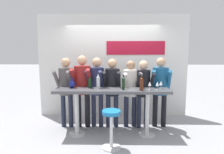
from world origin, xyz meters
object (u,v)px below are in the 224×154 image
Objects in this scene: person_center_left at (97,84)px; wine_glass_1 at (161,83)px; tasting_table at (112,97)px; person_right at (143,86)px; person_far_left at (66,85)px; wine_bottle_2 at (123,83)px; bar_stool at (111,123)px; person_center_right at (131,86)px; wine_glass_0 at (157,84)px; wine_bottle_0 at (90,83)px; wine_bottle_1 at (142,83)px; person_left at (82,84)px; decorative_vase at (72,84)px; person_far_right at (160,85)px; wine_bottle_3 at (98,81)px; wine_glass_2 at (150,84)px; person_center at (112,85)px.

wine_glass_1 is (1.40, -0.43, 0.10)m from person_center_left.
person_right is (0.72, 0.42, 0.16)m from tasting_table.
person_far_left is 1.41m from wine_bottle_2.
person_center_right is (0.43, 1.07, 0.50)m from bar_stool.
person_right is 9.04× the size of wine_glass_0.
wine_bottle_1 reaches higher than wine_bottle_0.
tasting_table is 1.53× the size of person_right.
person_far_left is (-1.08, 0.43, 0.19)m from tasting_table.
wine_bottle_1 reaches higher than wine_glass_1.
bar_stool is (0.00, -0.60, -0.36)m from tasting_table.
tasting_table is at bearing -30.31° from person_left.
person_far_right is at bearing 10.51° from decorative_vase.
wine_bottle_0 is at bearing 170.48° from wine_bottle_3.
wine_glass_2 is at bearing -61.37° from person_center_right.
person_center reaches higher than bar_stool.
decorative_vase is (-0.58, 0.03, -0.06)m from wine_bottle_3.
decorative_vase is at bearing 174.13° from wine_glass_2.
wine_bottle_3 reaches higher than decorative_vase.
tasting_table is at bearing -138.13° from person_center_right.
person_center_left reaches higher than person_center.
person_center is 7.43× the size of decorative_vase.
decorative_vase is (-0.88, 0.11, 0.26)m from tasting_table.
wine_glass_1 is (0.09, 0.08, 0.00)m from wine_glass_0.
wine_glass_2 is (1.49, -0.49, 0.08)m from person_left.
tasting_table is 13.86× the size of wine_glass_1.
person_left is at bearing 124.36° from wine_bottle_0.
bar_stool is 0.44× the size of person_far_left.
tasting_table is 0.85m from person_left.
wine_bottle_0 is (-0.49, 0.71, 0.65)m from bar_stool.
wine_bottle_0 is 0.81× the size of wine_bottle_1.
person_center_left is 6.47× the size of wine_bottle_0.
wine_bottle_2 is at bearing -12.19° from person_far_left.
wine_bottle_2 is (0.94, -0.48, 0.10)m from person_left.
person_far_left is 9.36× the size of wine_glass_0.
person_right reaches higher than wine_bottle_1.
person_center reaches higher than person_center_right.
person_center_right is 0.70m from person_far_right.
person_right is at bearing 7.14° from person_far_left.
wine_bottle_3 is at bearing -70.12° from person_center_left.
person_center_left reaches higher than tasting_table.
wine_bottle_3 is 1.49× the size of decorative_vase.
wine_bottle_1 is 0.93m from wine_bottle_3.
tasting_table is at bearing -87.20° from person_center.
wine_bottle_0 is at bearing 176.75° from wine_glass_1.
decorative_vase is (-2.01, -0.37, 0.08)m from person_far_right.
person_far_right reaches higher than person_center_left.
wine_glass_2 is (1.27, -0.17, 0.00)m from wine_bottle_0.
wine_bottle_2 reaches higher than wine_bottle_0.
person_far_left is 1.01× the size of person_center.
person_left is 1.79m from wine_glass_1.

